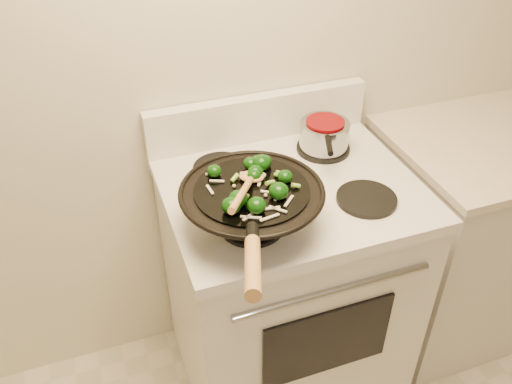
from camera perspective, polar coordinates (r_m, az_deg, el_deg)
name	(u,v)px	position (r m, az deg, el deg)	size (l,w,h in m)	color
stove	(286,286)	(1.97, 3.15, -9.81)	(0.78, 0.67, 1.08)	white
counter_unit	(485,230)	(2.41, 22.97, -3.68)	(0.89, 0.62, 0.91)	silver
wok	(252,206)	(1.46, -0.44, -1.46)	(0.39, 0.63, 0.22)	black
stirfry	(255,182)	(1.43, -0.11, 1.10)	(0.24, 0.25, 0.05)	#0A3307
wooden_spoon	(247,186)	(1.38, -1.00, 0.68)	(0.18, 0.29, 0.12)	#B48246
saucepan	(324,134)	(1.82, 7.21, 6.03)	(0.16, 0.26, 0.10)	gray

